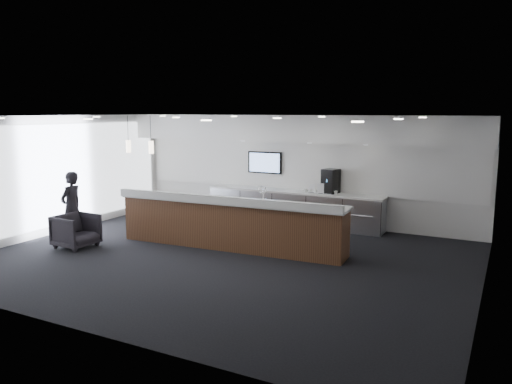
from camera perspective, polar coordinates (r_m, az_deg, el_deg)
The scene contains 26 objects.
ground at distance 10.75m, azimuth -3.53°, elevation -7.57°, with size 10.00×10.00×0.00m, color black.
ceiling at distance 10.29m, azimuth -3.70°, elevation 8.63°, with size 10.00×8.00×0.02m, color black.
back_wall at distance 13.96m, azimuth 4.87°, elevation 2.60°, with size 10.00×0.02×3.00m, color silver.
left_wall at distance 13.66m, azimuth -21.92°, elevation 1.82°, with size 0.02×8.00×3.00m, color silver.
right_wall at distance 8.97m, azimuth 24.98°, elevation -1.95°, with size 0.02×8.00×3.00m, color silver.
soffit_bulkhead at distance 13.46m, azimuth 4.20°, elevation 7.28°, with size 10.00×0.90×0.70m, color white.
alcove_panel at distance 13.92m, azimuth 4.83°, elevation 3.00°, with size 9.80×0.06×1.40m, color white.
window_blinds_wall at distance 13.63m, azimuth -21.81°, elevation 1.81°, with size 0.04×7.36×2.55m, color #D0E0FA.
back_credenza at distance 13.79m, azimuth 4.24°, elevation -1.77°, with size 5.06×0.66×0.95m.
wall_tv at distance 14.27m, azimuth 1.02°, elevation 3.38°, with size 1.05×0.08×0.62m.
pendant_left at distance 12.35m, azimuth -11.34°, elevation 5.09°, with size 0.12×0.12×0.30m, color #FFE6C6.
pendant_right at distance 12.80m, azimuth -13.80°, elevation 5.14°, with size 0.12×0.12×0.30m, color #FFE6C6.
ceiling_can_lights at distance 10.29m, azimuth -3.70°, elevation 8.46°, with size 7.00×5.00×0.02m, color white, non-canonical shape.
service_counter at distance 11.43m, azimuth -2.94°, elevation -3.57°, with size 5.49×1.21×1.49m.
coffee_machine at distance 13.36m, azimuth 8.54°, elevation 1.23°, with size 0.45×0.53×0.64m.
info_sign_left at distance 13.41m, azimuth 6.36°, elevation 0.43°, with size 0.17×0.02×0.23m, color white.
info_sign_right at distance 13.28m, azimuth 7.43°, elevation 0.41°, with size 0.20×0.02×0.27m, color white.
armchair at distance 12.19m, azimuth -19.86°, elevation -4.21°, with size 0.83×0.85×0.77m, color black.
lounge_guest at distance 12.62m, azimuth -20.32°, elevation -1.63°, with size 0.62×0.41×1.70m, color black.
cup_0 at distance 13.21m, azimuth 9.10°, elevation -0.06°, with size 0.10×0.10×0.10m, color white.
cup_1 at distance 13.26m, azimuth 8.52°, elevation -0.01°, with size 0.10×0.10×0.10m, color white.
cup_2 at distance 13.30m, azimuth 7.95°, elevation 0.03°, with size 0.10×0.10×0.10m, color white.
cup_3 at distance 13.35m, azimuth 7.39°, elevation 0.08°, with size 0.10×0.10×0.10m, color white.
cup_4 at distance 13.39m, azimuth 6.82°, elevation 0.12°, with size 0.10×0.10×0.10m, color white.
cup_5 at distance 13.44m, azimuth 6.27°, elevation 0.16°, with size 0.10×0.10×0.10m, color white.
cup_6 at distance 13.49m, azimuth 5.71°, elevation 0.21°, with size 0.10×0.10×0.10m, color white.
Camera 1 is at (5.31, -8.82, 3.11)m, focal length 35.00 mm.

